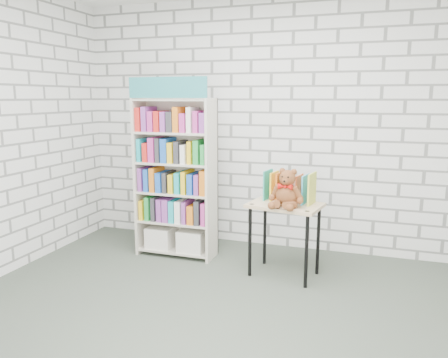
% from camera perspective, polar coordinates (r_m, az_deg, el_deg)
% --- Properties ---
extents(ground, '(4.50, 4.50, 0.00)m').
position_cam_1_polar(ground, '(3.50, -1.88, -18.72)').
color(ground, '#3E473C').
rests_on(ground, ground).
extents(room_shell, '(4.52, 4.02, 2.81)m').
position_cam_1_polar(room_shell, '(3.05, -2.09, 11.94)').
color(room_shell, silver).
rests_on(room_shell, ground).
extents(bookshelf, '(0.85, 0.33, 1.91)m').
position_cam_1_polar(bookshelf, '(4.72, -6.31, 0.31)').
color(bookshelf, beige).
rests_on(bookshelf, ground).
extents(display_table, '(0.74, 0.57, 0.72)m').
position_cam_1_polar(display_table, '(4.22, 7.96, -4.53)').
color(display_table, tan).
rests_on(display_table, ground).
extents(table_books, '(0.49, 0.28, 0.28)m').
position_cam_1_polar(table_books, '(4.27, 8.56, -1.10)').
color(table_books, teal).
rests_on(table_books, display_table).
extents(teddy_bear, '(0.33, 0.31, 0.36)m').
position_cam_1_polar(teddy_bear, '(4.05, 8.16, -1.64)').
color(teddy_bear, brown).
rests_on(teddy_bear, display_table).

